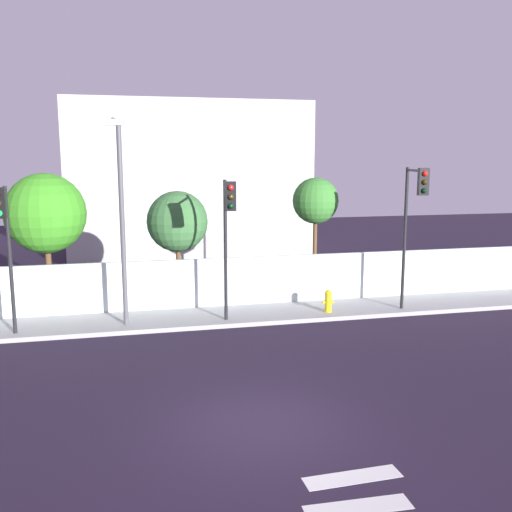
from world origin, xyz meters
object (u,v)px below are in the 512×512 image
(traffic_light_right, at_px, (228,221))
(roadside_tree_leftmost, at_px, (45,214))
(roadside_tree_midright, at_px, (316,202))
(street_lamp_curbside, at_px, (121,208))
(traffic_light_center, at_px, (4,229))
(fire_hydrant, at_px, (328,300))
(traffic_light_left, at_px, (414,209))
(roadside_tree_midleft, at_px, (177,222))

(traffic_light_right, height_order, roadside_tree_leftmost, roadside_tree_leftmost)
(roadside_tree_leftmost, relative_size, roadside_tree_midright, 1.05)
(street_lamp_curbside, bearing_deg, roadside_tree_midright, 20.53)
(traffic_light_center, xyz_separation_m, traffic_light_right, (6.74, -0.28, 0.11))
(fire_hydrant, xyz_separation_m, roadside_tree_midright, (0.37, 2.67, 3.34))
(traffic_light_center, bearing_deg, roadside_tree_leftmost, 76.81)
(fire_hydrant, distance_m, roadside_tree_midright, 4.29)
(traffic_light_left, xyz_separation_m, roadside_tree_midright, (-2.36, 3.55, 0.02))
(traffic_light_center, height_order, fire_hydrant, traffic_light_center)
(traffic_light_center, bearing_deg, roadside_tree_midright, 16.80)
(traffic_light_center, height_order, roadside_tree_leftmost, roadside_tree_leftmost)
(traffic_light_center, bearing_deg, fire_hydrant, 3.41)
(traffic_light_left, bearing_deg, street_lamp_curbside, 175.69)
(roadside_tree_midright, bearing_deg, roadside_tree_midleft, 180.00)
(fire_hydrant, distance_m, roadside_tree_midleft, 6.33)
(fire_hydrant, bearing_deg, roadside_tree_midright, 82.02)
(traffic_light_right, bearing_deg, roadside_tree_midleft, 109.83)
(traffic_light_right, xyz_separation_m, roadside_tree_midright, (4.17, 3.57, 0.28))
(street_lamp_curbside, distance_m, roadside_tree_leftmost, 3.88)
(roadside_tree_midright, bearing_deg, traffic_light_right, -139.41)
(street_lamp_curbside, bearing_deg, traffic_light_left, -4.31)
(roadside_tree_leftmost, bearing_deg, traffic_light_center, -103.19)
(roadside_tree_midright, bearing_deg, traffic_light_left, -56.39)
(traffic_light_left, distance_m, traffic_light_right, 6.53)
(traffic_light_right, relative_size, roadside_tree_leftmost, 0.93)
(traffic_light_center, bearing_deg, street_lamp_curbside, 8.10)
(traffic_light_right, bearing_deg, roadside_tree_midright, 40.59)
(street_lamp_curbside, distance_m, roadside_tree_midright, 8.00)
(traffic_light_right, bearing_deg, traffic_light_left, 0.20)
(traffic_light_right, relative_size, fire_hydrant, 5.84)
(roadside_tree_leftmost, bearing_deg, traffic_light_right, -30.91)
(street_lamp_curbside, relative_size, roadside_tree_leftmost, 1.30)
(traffic_light_center, height_order, street_lamp_curbside, street_lamp_curbside)
(traffic_light_left, height_order, traffic_light_center, traffic_light_left)
(traffic_light_center, distance_m, roadside_tree_midright, 11.40)
(roadside_tree_midleft, xyz_separation_m, roadside_tree_midright, (5.46, 0.00, 0.67))
(traffic_light_left, xyz_separation_m, fire_hydrant, (-2.73, 0.88, -3.31))
(traffic_light_left, distance_m, roadside_tree_leftmost, 12.99)
(fire_hydrant, relative_size, roadside_tree_leftmost, 0.16)
(traffic_light_center, relative_size, roadside_tree_midright, 0.95)
(traffic_light_right, bearing_deg, fire_hydrant, 13.42)
(roadside_tree_leftmost, xyz_separation_m, roadside_tree_midright, (10.14, 0.00, 0.26))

